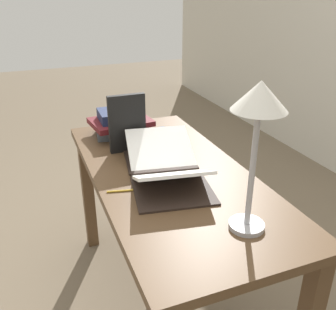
{
  "coord_description": "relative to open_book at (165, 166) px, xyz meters",
  "views": [
    {
      "loc": [
        1.27,
        -0.51,
        1.43
      ],
      "look_at": [
        0.01,
        -0.01,
        0.81
      ],
      "focal_mm": 40.0,
      "sensor_mm": 36.0,
      "label": 1
    }
  ],
  "objects": [
    {
      "name": "ground_plane",
      "position": [
        -0.01,
        0.02,
        -0.76
      ],
      "size": [
        12.0,
        12.0,
        0.0
      ],
      "primitive_type": "plane",
      "color": "#70604C"
    },
    {
      "name": "reading_desk",
      "position": [
        -0.01,
        0.02,
        -0.15
      ],
      "size": [
        1.32,
        0.61,
        0.73
      ],
      "color": "brown",
      "rests_on": "ground_plane"
    },
    {
      "name": "open_book",
      "position": [
        0.0,
        0.0,
        0.0
      ],
      "size": [
        0.59,
        0.38,
        0.12
      ],
      "rotation": [
        0.0,
        0.0,
        -0.17
      ],
      "color": "black",
      "rests_on": "reading_desk"
    },
    {
      "name": "book_stack_tall",
      "position": [
        -0.49,
        -0.05,
        0.03
      ],
      "size": [
        0.25,
        0.31,
        0.13
      ],
      "color": "slate",
      "rests_on": "reading_desk"
    },
    {
      "name": "book_standing_upright",
      "position": [
        -0.28,
        -0.07,
        0.1
      ],
      "size": [
        0.03,
        0.17,
        0.27
      ],
      "rotation": [
        0.0,
        0.0,
        -0.0
      ],
      "color": "black",
      "rests_on": "reading_desk"
    },
    {
      "name": "reading_lamp",
      "position": [
        0.44,
        0.11,
        0.35
      ],
      "size": [
        0.16,
        0.16,
        0.47
      ],
      "color": "#ADADB2",
      "rests_on": "reading_desk"
    },
    {
      "name": "coffee_mug",
      "position": [
        -0.25,
        0.09,
        0.01
      ],
      "size": [
        0.07,
        0.1,
        0.09
      ],
      "rotation": [
        0.0,
        0.0,
        1.38
      ],
      "color": "#335184",
      "rests_on": "reading_desk"
    },
    {
      "name": "pencil",
      "position": [
        0.08,
        -0.18,
        -0.03
      ],
      "size": [
        0.04,
        0.16,
        0.01
      ],
      "rotation": [
        0.0,
        0.0,
        -0.22
      ],
      "color": "gold",
      "rests_on": "reading_desk"
    }
  ]
}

